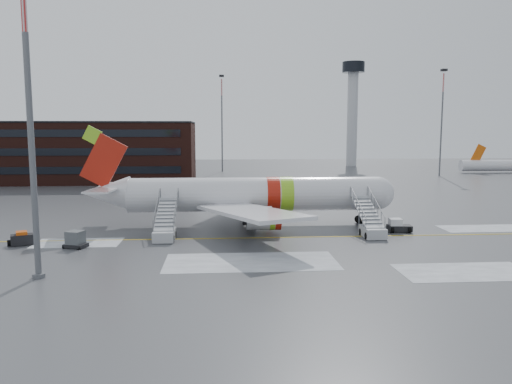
{
  "coord_description": "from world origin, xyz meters",
  "views": [
    {
      "loc": [
        -8.38,
        -49.46,
        10.71
      ],
      "look_at": [
        -4.61,
        3.8,
        4.0
      ],
      "focal_mm": 35.0,
      "sensor_mm": 36.0,
      "label": 1
    }
  ],
  "objects": [
    {
      "name": "light_mast_far_ne",
      "position": [
        42.0,
        62.0,
        13.84
      ],
      "size": [
        1.2,
        1.2,
        24.25
      ],
      "color": "#595B60",
      "rests_on": "ground"
    },
    {
      "name": "airliner",
      "position": [
        -5.56,
        5.8,
        3.42
      ],
      "size": [
        35.03,
        32.97,
        11.18
      ],
      "color": "silver",
      "rests_on": "ground"
    },
    {
      "name": "terminal_building",
      "position": [
        -45.0,
        54.98,
        6.2
      ],
      "size": [
        62.0,
        16.11,
        12.3
      ],
      "color": "#3F1E16",
      "rests_on": "ground"
    },
    {
      "name": "airstair_aft",
      "position": [
        -13.9,
        -0.74,
        1.06
      ],
      "size": [
        2.05,
        7.7,
        3.48
      ],
      "color": "#ADB0B4",
      "rests_on": "ground"
    },
    {
      "name": "pushback_tug",
      "position": [
        10.16,
        0.91,
        0.62
      ],
      "size": [
        2.58,
        2.02,
        1.41
      ],
      "color": "black",
      "rests_on": "ground"
    },
    {
      "name": "light_mast_far_n",
      "position": [
        -8.0,
        78.0,
        13.84
      ],
      "size": [
        1.2,
        1.2,
        24.25
      ],
      "color": "#595B60",
      "rests_on": "ground"
    },
    {
      "name": "uld_container",
      "position": [
        -21.66,
        -3.92,
        0.72
      ],
      "size": [
        2.24,
        1.93,
        1.55
      ],
      "color": "black",
      "rests_on": "ground"
    },
    {
      "name": "ground",
      "position": [
        0.0,
        0.0,
        0.0
      ],
      "size": [
        260.0,
        260.0,
        0.0
      ],
      "primitive_type": "plane",
      "color": "#494C4F",
      "rests_on": "ground"
    },
    {
      "name": "airstair_fwd",
      "position": [
        6.71,
        -0.74,
        1.06
      ],
      "size": [
        2.05,
        7.7,
        3.48
      ],
      "color": "#ABAEB3",
      "rests_on": "ground"
    },
    {
      "name": "control_tower",
      "position": [
        30.0,
        95.0,
        18.75
      ],
      "size": [
        6.4,
        6.4,
        30.0
      ],
      "color": "#B2B5BA",
      "rests_on": "ground"
    },
    {
      "name": "light_mast_near",
      "position": [
        -21.68,
        -13.21,
        11.45
      ],
      "size": [
        1.2,
        1.2,
        21.91
      ],
      "color": "#595B60",
      "rests_on": "ground"
    },
    {
      "name": "baggage_tractor",
      "position": [
        -26.95,
        -2.5,
        0.55
      ],
      "size": [
        2.63,
        1.78,
        1.29
      ],
      "color": "black",
      "rests_on": "ground"
    }
  ]
}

